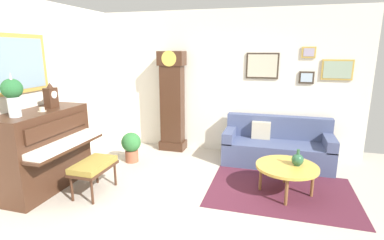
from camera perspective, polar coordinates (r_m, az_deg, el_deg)
ground_plane at (r=4.17m, az=-0.52°, el=-16.78°), size 6.40×6.00×0.10m
wall_left at (r=5.04m, az=-30.29°, el=4.36°), size 0.13×4.90×2.80m
wall_back at (r=5.97m, az=6.20°, el=7.20°), size 5.30×0.13×2.80m
area_rug at (r=4.68m, az=16.79°, el=-13.08°), size 2.10×1.50×0.01m
piano at (r=4.92m, az=-26.67°, el=-5.12°), size 0.87×1.44×1.19m
piano_bench at (r=4.52m, az=-18.52°, el=-8.56°), size 0.42×0.70×0.48m
grandfather_clock at (r=6.04m, az=-3.82°, el=3.10°), size 0.52×0.34×2.03m
couch at (r=5.65m, az=16.02°, el=-4.97°), size 1.90×0.80×0.84m
coffee_table at (r=4.49m, az=17.88°, el=-8.73°), size 0.88×0.88×0.43m
mantel_clock at (r=4.93m, az=-25.62°, el=4.15°), size 0.13×0.18×0.38m
flower_vase at (r=4.44m, az=-31.40°, el=4.49°), size 0.26×0.26×0.58m
teacup at (r=4.70m, az=-27.02°, el=1.77°), size 0.12×0.12×0.06m
green_jug at (r=4.50m, az=19.74°, el=-7.21°), size 0.17×0.17×0.24m
potted_plant at (r=5.60m, az=-11.66°, el=-4.78°), size 0.36×0.36×0.56m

